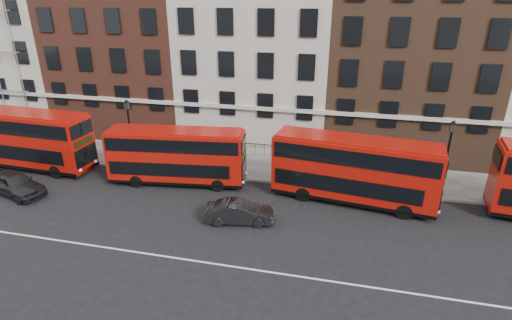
% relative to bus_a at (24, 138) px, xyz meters
% --- Properties ---
extents(ground, '(120.00, 120.00, 0.00)m').
position_rel_bus_a_xyz_m(ground, '(16.23, -6.46, -2.47)').
color(ground, black).
rests_on(ground, ground).
extents(pavement, '(80.00, 5.00, 0.15)m').
position_rel_bus_a_xyz_m(pavement, '(16.23, 4.04, -2.40)').
color(pavement, gray).
rests_on(pavement, ground).
extents(kerb, '(80.00, 0.30, 0.16)m').
position_rel_bus_a_xyz_m(kerb, '(16.23, 1.54, -2.39)').
color(kerb, gray).
rests_on(kerb, ground).
extents(road_centre_line, '(70.00, 0.12, 0.01)m').
position_rel_bus_a_xyz_m(road_centre_line, '(16.23, -8.46, -2.47)').
color(road_centre_line, white).
rests_on(road_centre_line, ground).
extents(building_terrace, '(64.00, 11.95, 22.00)m').
position_rel_bus_a_xyz_m(building_terrace, '(15.92, 11.42, 7.77)').
color(building_terrace, '#AFA997').
rests_on(building_terrace, ground).
extents(bus_a, '(11.10, 3.23, 4.61)m').
position_rel_bus_a_xyz_m(bus_a, '(0.00, 0.00, 0.00)').
color(bus_a, '#AF1108').
rests_on(bus_a, ground).
extents(bus_b, '(9.94, 3.49, 4.09)m').
position_rel_bus_a_xyz_m(bus_b, '(12.70, -0.01, -0.28)').
color(bus_b, '#AF1108').
rests_on(bus_b, ground).
extents(bus_c, '(10.76, 3.94, 4.42)m').
position_rel_bus_a_xyz_m(bus_c, '(25.04, 0.00, -0.10)').
color(bus_c, '#AF1108').
rests_on(bus_c, ground).
extents(car_rear, '(5.11, 3.12, 1.63)m').
position_rel_bus_a_xyz_m(car_rear, '(2.52, -4.23, -1.66)').
color(car_rear, '#242427').
rests_on(car_rear, ground).
extents(car_front, '(4.28, 2.15, 1.35)m').
position_rel_bus_a_xyz_m(car_front, '(18.53, -4.22, -1.80)').
color(car_front, black).
rests_on(car_front, ground).
extents(lamp_post_left, '(0.44, 0.44, 5.33)m').
position_rel_bus_a_xyz_m(lamp_post_left, '(7.99, 2.10, 0.61)').
color(lamp_post_left, black).
rests_on(lamp_post_left, pavement).
extents(lamp_post_right, '(0.44, 0.44, 5.33)m').
position_rel_bus_a_xyz_m(lamp_post_right, '(30.96, 1.99, 0.61)').
color(lamp_post_right, black).
rests_on(lamp_post_right, pavement).
extents(iron_railings, '(6.60, 0.06, 1.00)m').
position_rel_bus_a_xyz_m(iron_railings, '(16.23, 6.24, -1.82)').
color(iron_railings, black).
rests_on(iron_railings, pavement).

